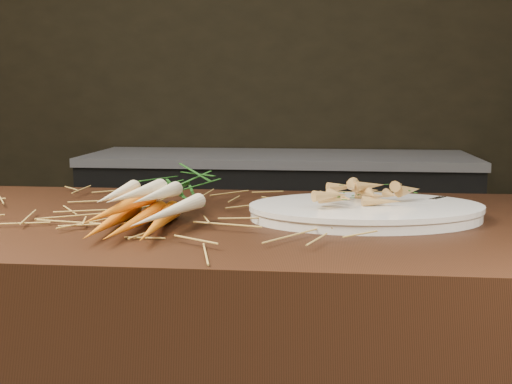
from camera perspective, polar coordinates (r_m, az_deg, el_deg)
back_counter at (r=3.14m, az=1.96°, el=-4.25°), size 1.82×0.62×0.84m
straw_bedding at (r=1.29m, az=-17.51°, el=-1.53°), size 1.40×0.60×0.02m
root_veg_bunch at (r=1.21m, az=-8.57°, el=-0.26°), size 0.18×0.48×0.09m
serving_platter at (r=1.21m, az=9.76°, el=-1.86°), size 0.46×0.34×0.02m
roasted_veg_heap at (r=1.20m, az=9.81°, el=-0.20°), size 0.23×0.18×0.05m
serving_fork at (r=1.23m, az=16.96°, el=-1.31°), size 0.11×0.14×0.00m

